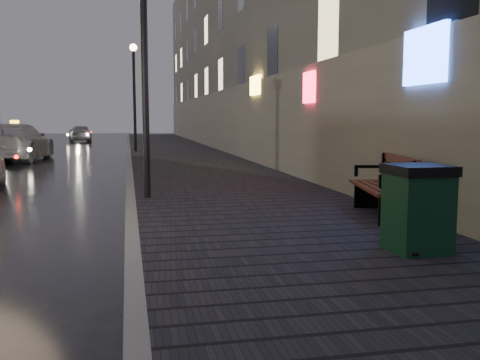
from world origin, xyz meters
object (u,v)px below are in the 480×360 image
at_px(lamp_far, 134,84).
at_px(car_far, 80,133).
at_px(lamp_near, 144,35).
at_px(bench, 387,186).
at_px(taxi_mid, 15,142).
at_px(trash_bin, 418,208).

relative_size(lamp_far, car_far, 1.39).
distance_m(lamp_near, lamp_far, 16.00).
relative_size(bench, taxi_mid, 0.39).
bearing_deg(lamp_near, trash_bin, -59.51).
relative_size(lamp_far, taxi_mid, 0.97).
distance_m(trash_bin, car_far, 36.34).
bearing_deg(car_far, lamp_far, 97.56).
bearing_deg(trash_bin, lamp_near, 119.68).
height_order(bench, car_far, car_far).
xyz_separation_m(bench, trash_bin, (-0.78, -2.32, 0.03)).
bearing_deg(lamp_near, car_far, 97.24).
bearing_deg(taxi_mid, lamp_near, 116.56).
distance_m(trash_bin, taxi_mid, 19.97).
bearing_deg(bench, lamp_far, 113.04).
bearing_deg(lamp_far, lamp_near, -90.00).
relative_size(lamp_near, car_far, 1.39).
relative_size(lamp_near, lamp_far, 1.00).
height_order(lamp_near, trash_bin, lamp_near).
bearing_deg(trash_bin, bench, 70.65).
xyz_separation_m(lamp_near, lamp_far, (0.00, 16.00, 0.00)).
relative_size(taxi_mid, car_far, 1.43).
xyz_separation_m(trash_bin, car_far, (-7.00, 35.66, -0.06)).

